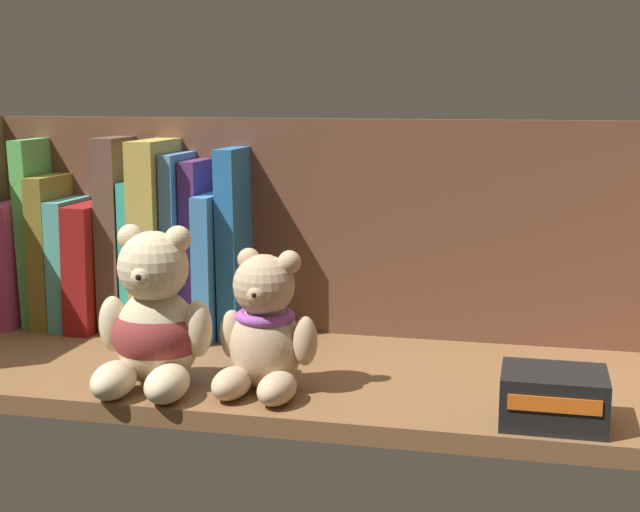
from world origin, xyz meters
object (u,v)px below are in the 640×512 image
object	(u,v)px
book_5	(121,233)
book_10	(219,263)
book_8	(185,242)
book_11	(238,242)
book_6	(143,255)
teddy_bear_smaller	(267,332)
book_2	(59,249)
book_3	(77,261)
book_9	(201,246)
book_0	(23,261)
book_4	(99,264)
small_product_box	(553,397)
book_7	(165,235)
book_1	(41,231)
teddy_bear_larger	(155,324)

from	to	relation	value
book_5	book_10	world-z (taller)	book_5
book_8	book_11	bearing A→B (deg)	0.00
book_6	teddy_bear_smaller	xyz separation A→B (cm)	(22.39, -20.55, -3.26)
book_2	book_3	world-z (taller)	book_2
book_9	book_10	bearing A→B (deg)	0.00
book_3	teddy_bear_smaller	xyz separation A→B (cm)	(31.48, -20.55, -2.05)
book_0	book_2	bearing A→B (deg)	0.00
book_0	book_6	bearing A→B (deg)	0.00
book_4	small_product_box	world-z (taller)	book_4
book_9	book_7	bearing A→B (deg)	180.00
book_0	book_1	xyz separation A→B (cm)	(2.79, 0.00, 3.98)
book_4	small_product_box	distance (cm)	61.24
book_11	teddy_bear_smaller	distance (cm)	23.38
book_4	book_7	size ratio (longest dim) A/B	0.66
book_3	book_10	bearing A→B (deg)	0.00
book_10	small_product_box	xyz separation A→B (cm)	(40.08, -23.42, -6.35)
book_2	book_8	distance (cm)	17.50
book_4	book_2	bearing A→B (deg)	180.00
book_1	book_11	xyz separation A→B (cm)	(26.67, 0.00, -0.35)
book_10	book_11	xyz separation A→B (cm)	(2.47, 0.00, 2.72)
book_5	book_7	size ratio (longest dim) A/B	1.01
book_6	book_0	bearing A→B (deg)	180.00
book_11	teddy_bear_larger	xyz separation A→B (cm)	(-1.66, -21.87, -4.98)
book_0	book_7	world-z (taller)	book_7
book_1	small_product_box	xyz separation A→B (cm)	(64.29, -23.42, -9.41)
book_4	book_3	bearing A→B (deg)	180.00
book_3	book_8	bearing A→B (deg)	0.00
book_8	book_3	bearing A→B (deg)	180.00
teddy_bear_smaller	book_2	bearing A→B (deg)	148.86
book_7	small_product_box	bearing A→B (deg)	-26.40
teddy_bear_larger	book_8	bearing A→B (deg)	103.30
book_9	small_product_box	bearing A→B (deg)	-28.92
book_5	small_product_box	world-z (taller)	book_5
book_3	book_6	xyz separation A→B (cm)	(9.09, 0.00, 1.20)
book_7	book_6	bearing A→B (deg)	180.00
book_4	teddy_bear_larger	bearing A→B (deg)	-52.07
book_7	teddy_bear_smaller	size ratio (longest dim) A/B	1.67
book_4	book_11	bearing A→B (deg)	0.00
book_1	book_5	world-z (taller)	book_5
book_1	book_7	xyz separation A→B (cm)	(17.11, 0.00, 0.11)
book_0	book_1	world-z (taller)	book_1
book_3	book_11	size ratio (longest dim) A/B	0.71
book_6	book_9	xyz separation A→B (cm)	(7.85, 0.00, 1.36)
book_1	book_3	distance (cm)	6.17
book_4	book_8	size ratio (longest dim) A/B	0.71
book_2	book_9	world-z (taller)	book_9
book_1	book_5	xyz separation A→B (cm)	(11.28, 0.00, 0.20)
book_5	teddy_bear_smaller	bearing A→B (deg)	-39.24
book_4	teddy_bear_larger	xyz separation A→B (cm)	(17.04, -21.87, -1.42)
book_0	book_4	size ratio (longest dim) A/B	0.99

